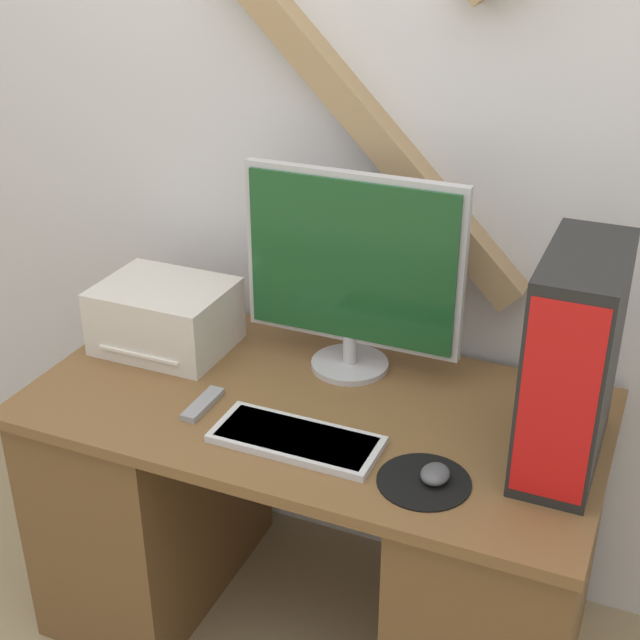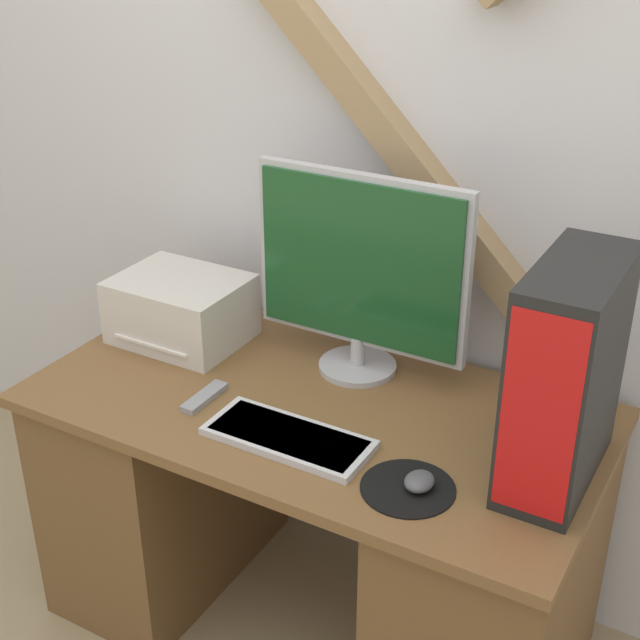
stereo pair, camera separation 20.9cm
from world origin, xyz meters
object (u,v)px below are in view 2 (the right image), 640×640
at_px(computer_tower, 566,376).
at_px(printer, 181,309).
at_px(keyboard, 288,437).
at_px(mouse, 419,481).
at_px(remote_control, 204,397).
at_px(monitor, 360,269).

relative_size(computer_tower, printer, 1.42).
relative_size(keyboard, printer, 1.13).
xyz_separation_m(mouse, computer_tower, (0.23, 0.19, 0.23)).
distance_m(mouse, remote_control, 0.61).
bearing_deg(computer_tower, remote_control, -171.18).
bearing_deg(keyboard, mouse, -2.63).
height_order(monitor, remote_control, monitor).
distance_m(keyboard, mouse, 0.34).
relative_size(keyboard, mouse, 5.13).
bearing_deg(keyboard, remote_control, 169.96).
relative_size(mouse, printer, 0.22).
relative_size(monitor, keyboard, 1.48).
bearing_deg(computer_tower, printer, 174.36).
distance_m(printer, remote_control, 0.35).
relative_size(printer, remote_control, 2.30).
height_order(monitor, keyboard, monitor).
distance_m(monitor, remote_control, 0.50).
xyz_separation_m(keyboard, printer, (-0.52, 0.29, 0.08)).
height_order(keyboard, mouse, mouse).
distance_m(monitor, computer_tower, 0.62).
xyz_separation_m(computer_tower, printer, (-1.09, 0.11, -0.16)).
bearing_deg(monitor, computer_tower, -18.91).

